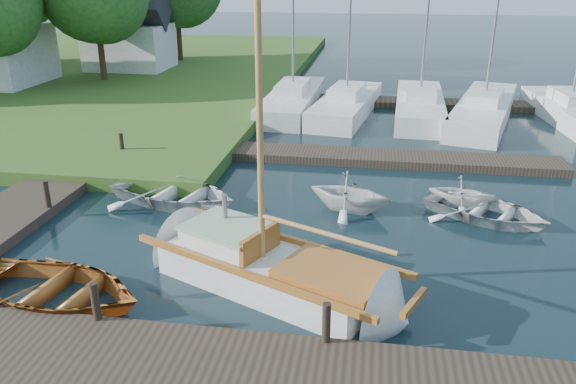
# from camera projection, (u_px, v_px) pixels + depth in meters

# --- Properties ---
(ground) EXTENTS (160.00, 160.00, 0.00)m
(ground) POSITION_uv_depth(u_px,v_px,m) (288.00, 233.00, 15.30)
(ground) COLOR black
(ground) RESTS_ON ground
(near_dock) EXTENTS (18.00, 2.20, 0.30)m
(near_dock) POSITION_uv_depth(u_px,v_px,m) (234.00, 375.00, 9.74)
(near_dock) COLOR #2F241B
(near_dock) RESTS_ON ground
(left_dock) EXTENTS (2.20, 18.00, 0.30)m
(left_dock) POSITION_uv_depth(u_px,v_px,m) (55.00, 185.00, 18.24)
(left_dock) COLOR #2F241B
(left_dock) RESTS_ON ground
(far_dock) EXTENTS (14.00, 1.60, 0.30)m
(far_dock) POSITION_uv_depth(u_px,v_px,m) (368.00, 157.00, 20.92)
(far_dock) COLOR #2F241B
(far_dock) RESTS_ON ground
(pontoon) EXTENTS (30.00, 1.60, 0.30)m
(pontoon) POSITION_uv_depth(u_px,v_px,m) (531.00, 107.00, 28.47)
(pontoon) COLOR #2F241B
(pontoon) RESTS_ON ground
(mooring_post_1) EXTENTS (0.16, 0.16, 0.80)m
(mooring_post_1) POSITION_uv_depth(u_px,v_px,m) (95.00, 301.00, 10.89)
(mooring_post_1) COLOR black
(mooring_post_1) RESTS_ON near_dock
(mooring_post_2) EXTENTS (0.16, 0.16, 0.80)m
(mooring_post_2) POSITION_uv_depth(u_px,v_px,m) (326.00, 323.00, 10.24)
(mooring_post_2) COLOR black
(mooring_post_2) RESTS_ON near_dock
(mooring_post_4) EXTENTS (0.16, 0.16, 0.80)m
(mooring_post_4) POSITION_uv_depth(u_px,v_px,m) (47.00, 194.00, 16.05)
(mooring_post_4) COLOR black
(mooring_post_4) RESTS_ON left_dock
(mooring_post_5) EXTENTS (0.16, 0.16, 0.80)m
(mooring_post_5) POSITION_uv_depth(u_px,v_px,m) (122.00, 144.00, 20.64)
(mooring_post_5) COLOR black
(mooring_post_5) RESTS_ON left_dock
(sailboat) EXTENTS (7.32, 4.76, 9.83)m
(sailboat) POSITION_uv_depth(u_px,v_px,m) (276.00, 273.00, 12.59)
(sailboat) COLOR silver
(sailboat) RESTS_ON ground
(dinghy) EXTENTS (4.50, 3.54, 0.84)m
(dinghy) POSITION_uv_depth(u_px,v_px,m) (54.00, 284.00, 12.01)
(dinghy) COLOR brown
(dinghy) RESTS_ON ground
(tender_a) EXTENTS (4.75, 3.94, 0.85)m
(tender_a) POSITION_uv_depth(u_px,v_px,m) (174.00, 190.00, 17.12)
(tender_a) COLOR silver
(tender_a) RESTS_ON ground
(tender_b) EXTENTS (2.94, 2.71, 1.29)m
(tender_b) POSITION_uv_depth(u_px,v_px,m) (350.00, 190.00, 16.50)
(tender_b) COLOR silver
(tender_b) RESTS_ON ground
(tender_c) EXTENTS (4.28, 3.90, 0.73)m
(tender_c) POSITION_uv_depth(u_px,v_px,m) (486.00, 207.00, 16.03)
(tender_c) COLOR silver
(tender_c) RESTS_ON ground
(tender_d) EXTENTS (2.35, 2.15, 1.05)m
(tender_d) POSITION_uv_depth(u_px,v_px,m) (463.00, 190.00, 16.82)
(tender_d) COLOR silver
(tender_d) RESTS_ON ground
(marina_boat_0) EXTENTS (2.42, 8.89, 10.83)m
(marina_boat_0) POSITION_uv_depth(u_px,v_px,m) (293.00, 98.00, 28.42)
(marina_boat_0) COLOR silver
(marina_boat_0) RESTS_ON ground
(marina_boat_1) EXTENTS (3.38, 8.32, 9.68)m
(marina_boat_1) POSITION_uv_depth(u_px,v_px,m) (347.00, 103.00, 27.49)
(marina_boat_1) COLOR silver
(marina_boat_1) RESTS_ON ground
(marina_boat_2) EXTENTS (2.57, 8.70, 10.96)m
(marina_boat_2) POSITION_uv_depth(u_px,v_px,m) (420.00, 104.00, 27.31)
(marina_boat_2) COLOR silver
(marina_boat_2) RESTS_ON ground
(marina_boat_3) EXTENTS (4.77, 10.14, 11.41)m
(marina_boat_3) POSITION_uv_depth(u_px,v_px,m) (484.00, 108.00, 26.52)
(marina_boat_3) COLOR silver
(marina_boat_3) RESTS_ON ground
(marina_boat_4) EXTENTS (2.90, 7.68, 10.98)m
(marina_boat_4) POSITION_uv_depth(u_px,v_px,m) (570.00, 109.00, 26.32)
(marina_boat_4) COLOR silver
(marina_boat_4) RESTS_ON ground
(house_c) EXTENTS (5.25, 4.00, 5.28)m
(house_c) POSITION_uv_depth(u_px,v_px,m) (129.00, 36.00, 36.54)
(house_c) COLOR beige
(house_c) RESTS_ON shore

